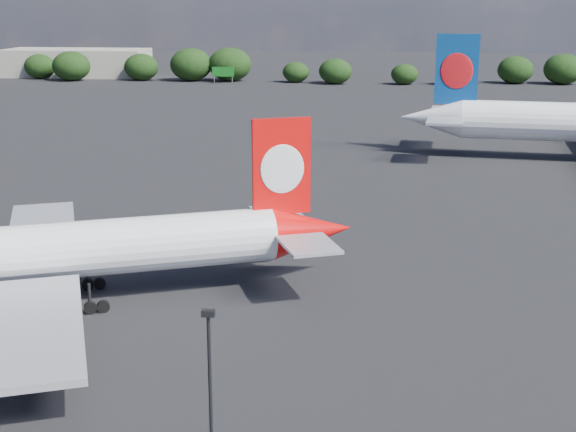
{
  "coord_description": "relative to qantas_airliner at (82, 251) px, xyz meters",
  "views": [
    {
      "loc": [
        21.41,
        -43.01,
        23.2
      ],
      "look_at": [
        16.0,
        12.0,
        8.0
      ],
      "focal_mm": 50.0,
      "sensor_mm": 36.0,
      "label": 1
    }
  ],
  "objects": [
    {
      "name": "terminal_building",
      "position": [
        -64.82,
        177.92,
        -0.23
      ],
      "size": [
        42.0,
        16.0,
        8.0
      ],
      "color": "gray",
      "rests_on": "ground"
    },
    {
      "name": "ground",
      "position": [
        0.18,
        45.92,
        -4.23
      ],
      "size": [
        500.0,
        500.0,
        0.0
      ],
      "primitive_type": "plane",
      "color": "black",
      "rests_on": "ground"
    },
    {
      "name": "highway_sign",
      "position": [
        -17.82,
        161.92,
        -1.1
      ],
      "size": [
        6.0,
        0.3,
        4.5
      ],
      "color": "#136219",
      "rests_on": "ground"
    },
    {
      "name": "qantas_airliner",
      "position": [
        0.0,
        0.0,
        0.0
      ],
      "size": [
        41.02,
        39.46,
        13.87
      ],
      "color": "white",
      "rests_on": "ground"
    },
    {
      "name": "billboard_yellow",
      "position": [
        12.18,
        167.92,
        -0.36
      ],
      "size": [
        5.0,
        0.3,
        5.5
      ],
      "color": "yellow",
      "rests_on": "ground"
    },
    {
      "name": "horizon_treeline",
      "position": [
        3.46,
        166.68,
        -0.27
      ],
      "size": [
        209.73,
        14.57,
        9.33
      ],
      "color": "black",
      "rests_on": "ground"
    },
    {
      "name": "apron_lamp_post",
      "position": [
        15.35,
        -27.01,
        1.83
      ],
      "size": [
        0.55,
        0.3,
        10.81
      ],
      "color": "black",
      "rests_on": "ground"
    }
  ]
}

